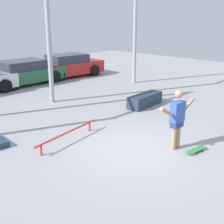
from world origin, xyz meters
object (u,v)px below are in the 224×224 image
Objects in this scene: skateboarder at (177,117)px; parked_car_red at (69,66)px; skateboard at (196,150)px; grind_rail at (67,134)px; parked_car_green at (25,72)px; grind_box at (145,100)px.

parked_car_red is (4.75, 10.72, -0.28)m from skateboarder.
grind_rail reaches higher than skateboard.
parked_car_red reaches higher than parked_car_green.
parked_car_red is (3.09, -0.04, 0.02)m from parked_car_green.
parked_car_red is (1.91, 7.39, 0.42)m from grind_box.
skateboarder is 0.41× the size of parked_car_red.
parked_car_green is (-1.18, 7.43, 0.40)m from grind_box.
grind_rail is 8.88m from parked_car_green.
parked_car_red is at bearing -1.22° from parked_car_green.
grind_rail is at bearing -124.25° from parked_car_red.
parked_car_red reaches higher than grind_rail.
skateboarder is 0.94× the size of grind_box.
skateboard is at bearing -124.35° from grind_box.
skateboard is 0.41× the size of grind_box.
skateboarder is at bearing -54.61° from grind_rail.
skateboarder is 4.44m from grind_box.
parked_car_red is (6.62, 8.10, 0.40)m from grind_rail.
skateboarder is at bearing -99.29° from parked_car_green.
grind_box is at bearing 62.12° from skateboard.
grind_box is 7.64m from parked_car_red.
grind_rail is (-2.05, 3.19, 0.21)m from skateboard.
skateboard is 12.19m from parked_car_red.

